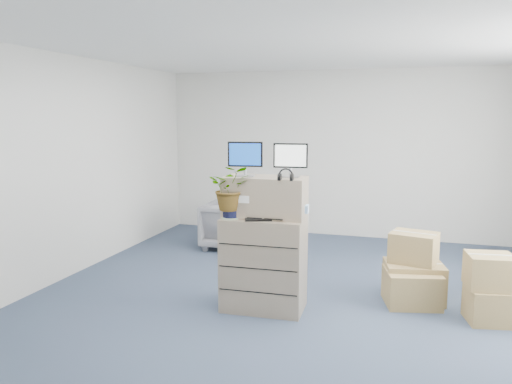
{
  "coord_description": "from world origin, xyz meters",
  "views": [
    {
      "loc": [
        1.1,
        -4.95,
        2.05
      ],
      "look_at": [
        -0.53,
        0.4,
        1.19
      ],
      "focal_mm": 35.0,
      "sensor_mm": 36.0,
      "label": 1
    }
  ],
  "objects_px": {
    "filing_cabinet_lower": "(264,263)",
    "monitor_left": "(245,157)",
    "keyboard": "(266,219)",
    "office_chair": "(230,223)",
    "monitor_right": "(291,158)",
    "water_bottle": "(269,207)",
    "potted_plant": "(231,194)"
  },
  "relations": [
    {
      "from": "keyboard",
      "to": "office_chair",
      "type": "relative_size",
      "value": 0.54
    },
    {
      "from": "water_bottle",
      "to": "monitor_left",
      "type": "bearing_deg",
      "value": -179.69
    },
    {
      "from": "monitor_left",
      "to": "potted_plant",
      "type": "distance_m",
      "value": 0.42
    },
    {
      "from": "monitor_right",
      "to": "potted_plant",
      "type": "bearing_deg",
      "value": -164.97
    },
    {
      "from": "monitor_left",
      "to": "keyboard",
      "type": "distance_m",
      "value": 0.68
    },
    {
      "from": "monitor_left",
      "to": "keyboard",
      "type": "bearing_deg",
      "value": -33.66
    },
    {
      "from": "potted_plant",
      "to": "office_chair",
      "type": "bearing_deg",
      "value": 110.18
    },
    {
      "from": "filing_cabinet_lower",
      "to": "monitor_left",
      "type": "bearing_deg",
      "value": 172.1
    },
    {
      "from": "water_bottle",
      "to": "office_chair",
      "type": "distance_m",
      "value": 2.62
    },
    {
      "from": "office_chair",
      "to": "monitor_left",
      "type": "bearing_deg",
      "value": 113.41
    },
    {
      "from": "water_bottle",
      "to": "filing_cabinet_lower",
      "type": "bearing_deg",
      "value": -155.54
    },
    {
      "from": "monitor_left",
      "to": "keyboard",
      "type": "height_order",
      "value": "monitor_left"
    },
    {
      "from": "monitor_right",
      "to": "office_chair",
      "type": "relative_size",
      "value": 0.45
    },
    {
      "from": "monitor_left",
      "to": "water_bottle",
      "type": "xyz_separation_m",
      "value": [
        0.26,
        0.0,
        -0.52
      ]
    },
    {
      "from": "keyboard",
      "to": "water_bottle",
      "type": "bearing_deg",
      "value": 66.83
    },
    {
      "from": "monitor_left",
      "to": "office_chair",
      "type": "distance_m",
      "value": 2.7
    },
    {
      "from": "filing_cabinet_lower",
      "to": "monitor_left",
      "type": "relative_size",
      "value": 2.71
    },
    {
      "from": "water_bottle",
      "to": "potted_plant",
      "type": "distance_m",
      "value": 0.43
    },
    {
      "from": "filing_cabinet_lower",
      "to": "monitor_right",
      "type": "height_order",
      "value": "monitor_right"
    },
    {
      "from": "monitor_right",
      "to": "office_chair",
      "type": "xyz_separation_m",
      "value": [
        -1.44,
        2.13,
        -1.22
      ]
    },
    {
      "from": "monitor_right",
      "to": "potted_plant",
      "type": "height_order",
      "value": "monitor_right"
    },
    {
      "from": "monitor_right",
      "to": "keyboard",
      "type": "height_order",
      "value": "monitor_right"
    },
    {
      "from": "monitor_right",
      "to": "potted_plant",
      "type": "distance_m",
      "value": 0.72
    },
    {
      "from": "monitor_left",
      "to": "keyboard",
      "type": "xyz_separation_m",
      "value": [
        0.26,
        -0.12,
        -0.62
      ]
    },
    {
      "from": "water_bottle",
      "to": "office_chair",
      "type": "relative_size",
      "value": 0.28
    },
    {
      "from": "filing_cabinet_lower",
      "to": "keyboard",
      "type": "relative_size",
      "value": 2.35
    },
    {
      "from": "keyboard",
      "to": "potted_plant",
      "type": "height_order",
      "value": "potted_plant"
    },
    {
      "from": "monitor_right",
      "to": "filing_cabinet_lower",
      "type": "bearing_deg",
      "value": -167.41
    },
    {
      "from": "monitor_left",
      "to": "office_chair",
      "type": "height_order",
      "value": "monitor_left"
    },
    {
      "from": "filing_cabinet_lower",
      "to": "office_chair",
      "type": "height_order",
      "value": "filing_cabinet_lower"
    },
    {
      "from": "potted_plant",
      "to": "office_chair",
      "type": "relative_size",
      "value": 0.72
    },
    {
      "from": "potted_plant",
      "to": "office_chair",
      "type": "distance_m",
      "value": 2.65
    }
  ]
}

